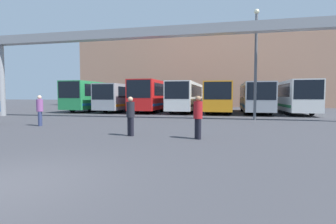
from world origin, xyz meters
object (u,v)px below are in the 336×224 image
pedestrian_mid_right (131,115)px  bus_slot_6 (291,95)px  pedestrian_near_right (40,110)px  bus_slot_0 (95,95)px  pedestrian_mid_left (198,116)px  bus_slot_5 (255,96)px  bus_slot_3 (187,95)px  bus_slot_4 (219,96)px  lamp_post (256,60)px  bus_slot_1 (126,96)px  bus_slot_2 (156,94)px

pedestrian_mid_right → bus_slot_6: bearing=-86.6°
pedestrian_mid_right → pedestrian_near_right: 7.02m
bus_slot_0 → pedestrian_mid_left: bus_slot_0 is taller
bus_slot_5 → pedestrian_mid_right: size_ratio=5.83×
bus_slot_5 → bus_slot_3: bearing=173.1°
bus_slot_4 → pedestrian_mid_left: bearing=-91.1°
pedestrian_mid_right → pedestrian_mid_left: (2.99, -0.19, 0.02)m
lamp_post → bus_slot_5: bearing=84.3°
bus_slot_4 → lamp_post: lamp_post is taller
pedestrian_mid_right → bus_slot_0: bearing=-24.2°
bus_slot_1 → pedestrian_mid_right: bus_slot_1 is taller
bus_slot_1 → pedestrian_mid_left: size_ratio=6.90×
pedestrian_mid_right → pedestrian_near_right: (-6.58, 2.46, 0.03)m
bus_slot_4 → pedestrian_mid_right: (-3.34, -17.86, -0.86)m
bus_slot_1 → bus_slot_3: 7.20m
bus_slot_5 → pedestrian_near_right: bus_slot_5 is taller
pedestrian_mid_left → bus_slot_6: bearing=-56.9°
bus_slot_5 → pedestrian_near_right: (-13.52, -14.76, -0.78)m
bus_slot_0 → pedestrian_mid_right: bus_slot_0 is taller
bus_slot_5 → pedestrian_near_right: 20.03m
bus_slot_0 → pedestrian_near_right: 15.63m
bus_slot_1 → bus_slot_5: bus_slot_5 is taller
bus_slot_3 → bus_slot_0: bearing=-176.4°
pedestrian_mid_left → bus_slot_0: bearing=4.0°
bus_slot_4 → pedestrian_near_right: 18.34m
bus_slot_4 → pedestrian_near_right: (-9.92, -15.40, -0.82)m
pedestrian_near_right → bus_slot_4: bearing=-60.0°
bus_slot_2 → bus_slot_4: size_ratio=1.08×
bus_slot_3 → bus_slot_5: (7.20, -0.87, -0.09)m
bus_slot_0 → bus_slot_4: size_ratio=0.92×
bus_slot_4 → pedestrian_near_right: bus_slot_4 is taller
bus_slot_3 → pedestrian_near_right: size_ratio=6.59×
bus_slot_1 → pedestrian_mid_right: (7.46, -18.29, -0.80)m
bus_slot_0 → bus_slot_5: (18.00, -0.19, -0.16)m
bus_slot_3 → bus_slot_6: bearing=0.9°
bus_slot_2 → pedestrian_mid_left: bus_slot_2 is taller
bus_slot_6 → pedestrian_near_right: size_ratio=6.78×
bus_slot_1 → bus_slot_3: bus_slot_3 is taller
bus_slot_6 → bus_slot_1: bearing=179.9°
bus_slot_1 → bus_slot_5: 14.44m
bus_slot_5 → bus_slot_0: bearing=179.4°
bus_slot_6 → bus_slot_4: bearing=-176.8°
bus_slot_2 → bus_slot_6: (14.40, -0.06, -0.11)m
bus_slot_3 → lamp_post: lamp_post is taller
bus_slot_2 → pedestrian_mid_left: size_ratio=6.93×
bus_slot_3 → lamp_post: size_ratio=1.48×
bus_slot_0 → bus_slot_4: bus_slot_0 is taller
bus_slot_0 → bus_slot_5: bus_slot_0 is taller
bus_slot_0 → bus_slot_4: (14.40, 0.45, -0.11)m
pedestrian_near_right → pedestrian_mid_left: 9.93m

